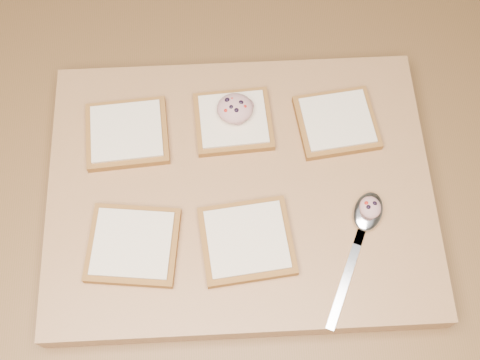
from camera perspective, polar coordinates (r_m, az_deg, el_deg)
The scene contains 11 objects.
ground at distance 1.78m, azimuth 3.74°, elevation -10.25°, with size 4.00×4.00×0.00m, color #515459.
island_counter at distance 1.35m, azimuth 4.91°, elevation -5.78°, with size 2.00×0.80×0.90m.
cutting_board at distance 0.88m, azimuth 0.00°, elevation -1.01°, with size 0.55×0.42×0.04m, color #AD774A.
bread_far_left at distance 0.90m, azimuth -10.66°, elevation 4.39°, with size 0.13×0.12×0.02m.
bread_far_center at distance 0.89m, azimuth -0.63°, elevation 5.61°, with size 0.12×0.11×0.02m.
bread_far_right at distance 0.90m, azimuth 9.16°, elevation 5.43°, with size 0.12×0.12×0.02m.
bread_near_left at distance 0.83m, azimuth -10.11°, elevation -6.07°, with size 0.13×0.12×0.02m.
bread_near_center at distance 0.82m, azimuth 0.65°, elevation -5.78°, with size 0.13×0.12×0.02m.
tuna_salad_dollop at distance 0.88m, azimuth -0.48°, elevation 6.81°, with size 0.05×0.05×0.02m.
spoon at distance 0.85m, azimuth 11.76°, elevation -3.82°, with size 0.11×0.20×0.01m.
spoon_salad at distance 0.84m, azimuth 12.25°, elevation -2.55°, with size 0.03×0.03×0.02m.
Camera 1 is at (-0.13, -0.40, 1.73)m, focal length 45.00 mm.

